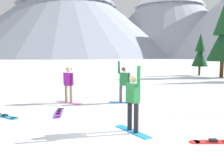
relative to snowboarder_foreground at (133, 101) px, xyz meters
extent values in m
plane|color=white|center=(-0.22, -0.53, -0.97)|extent=(800.00, 800.00, 0.00)
cube|color=#1E8CD8|center=(0.00, 0.00, -0.96)|extent=(1.36, 1.21, 0.02)
cylinder|color=black|center=(-0.12, 0.10, -0.49)|extent=(0.15, 0.15, 0.90)
cylinder|color=black|center=(0.12, -0.10, -0.49)|extent=(0.15, 0.15, 0.90)
cube|color=#237238|center=(0.00, 0.00, 0.24)|extent=(0.46, 0.44, 0.57)
cylinder|color=#237238|center=(-0.20, 0.17, 0.23)|extent=(0.11, 0.11, 0.58)
cylinder|color=#237238|center=(0.20, -0.17, 0.77)|extent=(0.11, 0.11, 0.60)
sphere|color=tan|center=(0.00, 0.00, 0.68)|extent=(0.24, 0.24, 0.24)
cube|color=black|center=(0.09, 0.11, 0.69)|extent=(0.16, 0.14, 0.08)
cube|color=pink|center=(-3.99, 3.52, -0.96)|extent=(1.49, 0.65, 0.02)
cylinder|color=gray|center=(-4.15, 3.56, -0.53)|extent=(0.15, 0.15, 0.84)
cylinder|color=gray|center=(-3.84, 3.48, -0.53)|extent=(0.15, 0.15, 0.84)
cube|color=#8C1E8C|center=(-3.99, 3.52, 0.20)|extent=(0.45, 0.34, 0.62)
cylinder|color=#8C1E8C|center=(-4.24, 3.59, 0.22)|extent=(0.11, 0.11, 0.58)
cylinder|color=#8C1E8C|center=(-3.74, 3.45, 0.22)|extent=(0.11, 0.11, 0.58)
sphere|color=tan|center=(-3.99, 3.52, 0.67)|extent=(0.24, 0.24, 0.24)
cube|color=black|center=(-3.96, 3.65, 0.68)|extent=(0.17, 0.08, 0.08)
cube|color=#1E8CD8|center=(-1.41, 4.33, -0.96)|extent=(1.51, 0.31, 0.02)
cylinder|color=#4C4C51|center=(-1.25, 4.33, -0.52)|extent=(0.15, 0.15, 0.84)
cylinder|color=#4C4C51|center=(-1.57, 4.32, -0.52)|extent=(0.15, 0.15, 0.84)
cube|color=#237238|center=(-1.41, 4.33, 0.21)|extent=(0.40, 0.25, 0.63)
cylinder|color=#237238|center=(-1.15, 4.33, 0.23)|extent=(0.11, 0.11, 0.58)
cylinder|color=#237238|center=(-1.67, 4.32, 0.77)|extent=(0.11, 0.11, 0.60)
sphere|color=tan|center=(-1.41, 4.33, 0.68)|extent=(0.24, 0.24, 0.24)
cube|color=black|center=(-1.40, 4.19, 0.69)|extent=(0.17, 0.04, 0.08)
cube|color=red|center=(2.47, -0.17, -0.96)|extent=(1.44, 0.71, 0.02)
cylinder|color=red|center=(1.80, -0.39, -0.96)|extent=(0.36, 0.36, 0.02)
cube|color=black|center=(2.27, -0.23, -0.91)|extent=(0.23, 0.20, 0.07)
cube|color=#993FD8|center=(-3.39, 1.49, -0.96)|extent=(0.88, 1.51, 0.02)
cylinder|color=#993FD8|center=(-3.70, 2.19, -0.96)|extent=(0.37, 0.37, 0.02)
cylinder|color=#993FD8|center=(-3.07, 0.79, -0.96)|extent=(0.37, 0.37, 0.02)
cube|color=black|center=(-3.48, 1.70, -0.91)|extent=(0.21, 0.24, 0.07)
cube|color=black|center=(-3.29, 1.28, -0.91)|extent=(0.21, 0.24, 0.07)
cube|color=#1E8CD8|center=(-5.29, 0.42, -0.96)|extent=(1.66, 0.73, 0.02)
cylinder|color=#1E8CD8|center=(-4.50, 0.19, -0.96)|extent=(0.37, 0.37, 0.02)
cube|color=black|center=(-5.06, 0.35, -0.91)|extent=(0.23, 0.19, 0.07)
cylinder|color=#472D19|center=(4.83, 20.44, -0.12)|extent=(0.38, 0.38, 1.69)
cone|color=#194723|center=(4.83, 20.44, 2.51)|extent=(3.17, 3.17, 3.58)
cone|color=#194723|center=(4.83, 20.44, 5.02)|extent=(2.06, 2.06, 3.29)
cylinder|color=#472D19|center=(2.73, 22.20, -0.45)|extent=(0.24, 0.24, 1.04)
cone|color=#194723|center=(2.73, 22.20, 1.19)|extent=(1.81, 1.81, 2.22)
cone|color=#194723|center=(2.73, 22.20, 2.74)|extent=(1.18, 1.18, 2.04)
cone|color=#8C93A3|center=(-91.88, 172.26, 32.37)|extent=(173.95, 173.95, 66.67)
cone|color=#9EA3B2|center=(-16.00, 211.06, 33.88)|extent=(130.42, 130.42, 69.70)
camera|label=1|loc=(1.57, -7.13, 1.39)|focal=39.28mm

